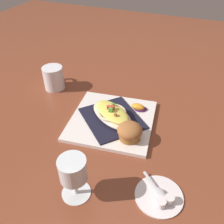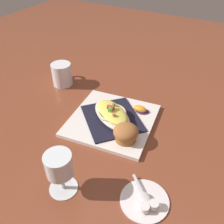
% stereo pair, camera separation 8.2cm
% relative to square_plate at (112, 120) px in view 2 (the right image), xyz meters
% --- Properties ---
extents(ground_plane, '(2.60, 2.60, 0.00)m').
position_rel_square_plate_xyz_m(ground_plane, '(0.00, 0.00, -0.01)').
color(ground_plane, brown).
extents(square_plate, '(0.31, 0.31, 0.01)m').
position_rel_square_plate_xyz_m(square_plate, '(0.00, 0.00, 0.00)').
color(square_plate, white).
rests_on(square_plate, ground_plane).
extents(folded_napkin, '(0.27, 0.27, 0.00)m').
position_rel_square_plate_xyz_m(folded_napkin, '(0.00, 0.00, 0.01)').
color(folded_napkin, black).
rests_on(folded_napkin, square_plate).
extents(gratin_dish, '(0.18, 0.21, 0.05)m').
position_rel_square_plate_xyz_m(gratin_dish, '(0.00, -0.00, 0.03)').
color(gratin_dish, beige).
rests_on(gratin_dish, folded_napkin).
extents(muffin, '(0.08, 0.08, 0.05)m').
position_rel_square_plate_xyz_m(muffin, '(0.07, 0.09, 0.03)').
color(muffin, '#9B5F2B').
rests_on(muffin, square_plate).
extents(orange_garnish, '(0.05, 0.06, 0.02)m').
position_rel_square_plate_xyz_m(orange_garnish, '(-0.09, 0.07, 0.02)').
color(orange_garnish, '#4C1E56').
rests_on(orange_garnish, square_plate).
extents(coffee_mug, '(0.11, 0.09, 0.09)m').
position_rel_square_plate_xyz_m(coffee_mug, '(-0.12, -0.31, 0.04)').
color(coffee_mug, white).
rests_on(coffee_mug, ground_plane).
extents(stemmed_glass, '(0.08, 0.08, 0.13)m').
position_rel_square_plate_xyz_m(stemmed_glass, '(0.30, 0.02, 0.08)').
color(stemmed_glass, white).
rests_on(stemmed_glass, ground_plane).
extents(creamer_saucer, '(0.12, 0.12, 0.01)m').
position_rel_square_plate_xyz_m(creamer_saucer, '(0.23, 0.22, -0.00)').
color(creamer_saucer, silver).
rests_on(creamer_saucer, ground_plane).
extents(spoon, '(0.08, 0.08, 0.01)m').
position_rel_square_plate_xyz_m(spoon, '(0.23, 0.22, 0.01)').
color(spoon, silver).
rests_on(spoon, creamer_saucer).
extents(creamer_cup_0, '(0.02, 0.02, 0.02)m').
position_rel_square_plate_xyz_m(creamer_cup_0, '(0.25, 0.23, 0.01)').
color(creamer_cup_0, white).
rests_on(creamer_cup_0, creamer_saucer).
extents(creamer_cup_1, '(0.02, 0.02, 0.02)m').
position_rel_square_plate_xyz_m(creamer_cup_1, '(0.24, 0.25, 0.01)').
color(creamer_cup_1, silver).
rests_on(creamer_cup_1, creamer_saucer).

